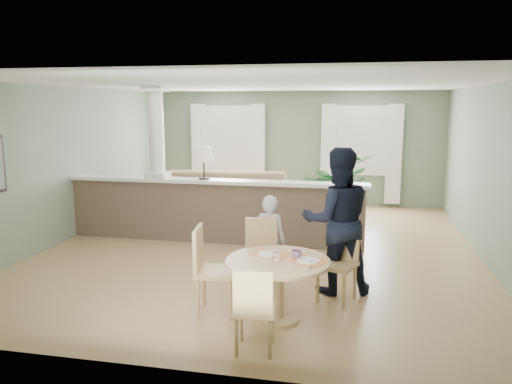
% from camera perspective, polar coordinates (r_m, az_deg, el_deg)
% --- Properties ---
extents(ground, '(8.00, 8.00, 0.00)m').
position_cam_1_polar(ground, '(8.46, 0.62, -6.40)').
color(ground, tan).
rests_on(ground, ground).
extents(room_shell, '(7.02, 8.02, 2.71)m').
position_cam_1_polar(room_shell, '(8.76, 1.25, 6.22)').
color(room_shell, gray).
rests_on(room_shell, ground).
extents(pony_wall, '(5.32, 0.38, 2.70)m').
position_cam_1_polar(pony_wall, '(8.72, -5.49, -1.17)').
color(pony_wall, brown).
rests_on(pony_wall, ground).
extents(sofa, '(3.43, 1.57, 0.97)m').
position_cam_1_polar(sofa, '(10.40, -3.86, -0.56)').
color(sofa, '#896B4A').
rests_on(sofa, ground).
extents(houseplant, '(1.72, 1.74, 1.46)m').
position_cam_1_polar(houseplant, '(9.72, 8.99, 0.05)').
color(houseplant, '#266028').
rests_on(houseplant, ground).
extents(dining_table, '(1.16, 1.16, 0.79)m').
position_cam_1_polar(dining_table, '(5.58, 2.59, -9.14)').
color(dining_table, tan).
rests_on(dining_table, ground).
extents(chair_far_boy, '(0.53, 0.53, 0.96)m').
position_cam_1_polar(chair_far_boy, '(6.39, 0.67, -6.94)').
color(chair_far_boy, tan).
rests_on(chair_far_boy, ground).
extents(chair_far_man, '(0.55, 0.55, 0.93)m').
position_cam_1_polar(chair_far_man, '(6.28, 9.53, -7.51)').
color(chair_far_man, tan).
rests_on(chair_far_man, ground).
extents(chair_near, '(0.43, 0.43, 0.87)m').
position_cam_1_polar(chair_near, '(4.89, -0.21, -12.96)').
color(chair_near, tan).
rests_on(chair_near, ground).
extents(chair_side, '(0.51, 0.51, 1.02)m').
position_cam_1_polar(chair_side, '(5.80, -5.35, -8.42)').
color(chair_side, tan).
rests_on(chair_side, ground).
extents(child_person, '(0.51, 0.39, 1.23)m').
position_cam_1_polar(child_person, '(6.60, 1.60, -5.60)').
color(child_person, '#A9AAAF').
rests_on(child_person, ground).
extents(man_person, '(1.06, 0.92, 1.87)m').
position_cam_1_polar(man_person, '(6.40, 9.26, -3.27)').
color(man_person, black).
rests_on(man_person, ground).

